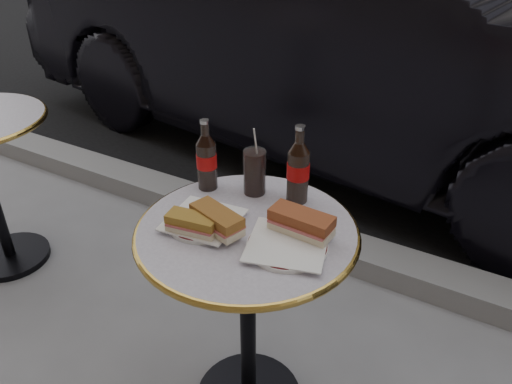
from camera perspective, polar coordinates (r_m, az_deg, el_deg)
The scene contains 12 objects.
asphalt_road at distance 6.18m, azimuth 24.39°, elevation 13.96°, with size 40.00×8.00×0.00m, color black.
curb at distance 2.44m, azimuth 10.10°, elevation -6.70°, with size 40.00×0.20×0.12m, color gray.
bistro_table at distance 1.61m, azimuth -0.92°, elevation -14.83°, with size 0.62×0.62×0.73m, color #BAB2C4, non-canonical shape.
plate_left at distance 1.39m, azimuth -6.02°, elevation -3.39°, with size 0.20×0.20×0.01m, color silver.
plate_right at distance 1.30m, azimuth 3.58°, elevation -6.18°, with size 0.21×0.21×0.01m, color white.
sandwich_left_a at distance 1.33m, azimuth -7.26°, elevation -3.70°, with size 0.14×0.06×0.05m, color olive.
sandwich_left_b at distance 1.33m, azimuth -4.48°, elevation -3.29°, with size 0.16×0.07×0.05m, color brown.
sandwich_right at distance 1.32m, azimuth 5.18°, elevation -3.63°, with size 0.17×0.08×0.06m, color brown.
cola_bottle_left at distance 1.51m, azimuth -5.70°, elevation 4.26°, with size 0.06×0.06×0.23m, color black, non-canonical shape.
cola_bottle_right at distance 1.44m, azimuth 4.87°, elevation 3.18°, with size 0.07×0.07×0.24m, color black, non-canonical shape.
cola_glass at distance 1.50m, azimuth -0.17°, elevation 2.31°, with size 0.07×0.07×0.14m, color black.
parked_car at distance 3.31m, azimuth 10.51°, elevation 17.49°, with size 4.76×1.65×1.57m, color black.
Camera 1 is at (0.58, -0.96, 1.52)m, focal length 35.00 mm.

